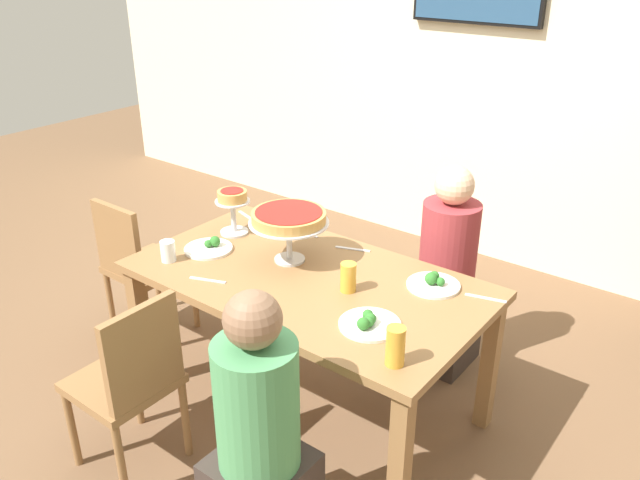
{
  "coord_description": "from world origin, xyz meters",
  "views": [
    {
      "loc": [
        1.66,
        -2.05,
        2.17
      ],
      "look_at": [
        0.0,
        0.1,
        0.89
      ],
      "focal_mm": 36.08,
      "sensor_mm": 36.0,
      "label": 1
    }
  ],
  "objects_px": {
    "personal_pizza_stand": "(233,203)",
    "salad_plate_far_diner": "(209,247)",
    "chair_near_left": "(131,378)",
    "beer_glass_amber_tall": "(348,277)",
    "deep_dish_pizza_stand": "(289,219)",
    "cutlery_spare_fork": "(247,216)",
    "water_glass_clear_near": "(168,251)",
    "cutlery_fork_far": "(208,280)",
    "dining_table": "(307,292)",
    "diner_far_right": "(445,283)",
    "salad_plate_near_diner": "(433,283)",
    "salad_plate_spare": "(369,323)",
    "cutlery_knife_far": "(486,298)",
    "cutlery_fork_near": "(353,249)",
    "diner_near_right": "(259,451)",
    "cutlery_knife_near": "(305,232)",
    "beer_glass_amber_short": "(395,346)",
    "chair_head_west": "(138,263)"
  },
  "relations": [
    {
      "from": "cutlery_knife_far",
      "to": "chair_near_left",
      "type": "bearing_deg",
      "value": 31.2
    },
    {
      "from": "diner_near_right",
      "to": "deep_dish_pizza_stand",
      "type": "distance_m",
      "value": 1.13
    },
    {
      "from": "cutlery_spare_fork",
      "to": "cutlery_fork_near",
      "type": "bearing_deg",
      "value": -160.88
    },
    {
      "from": "salad_plate_near_diner",
      "to": "beer_glass_amber_tall",
      "type": "height_order",
      "value": "beer_glass_amber_tall"
    },
    {
      "from": "salad_plate_far_diner",
      "to": "chair_near_left",
      "type": "bearing_deg",
      "value": -70.93
    },
    {
      "from": "salad_plate_spare",
      "to": "water_glass_clear_near",
      "type": "height_order",
      "value": "water_glass_clear_near"
    },
    {
      "from": "dining_table",
      "to": "cutlery_knife_far",
      "type": "distance_m",
      "value": 0.82
    },
    {
      "from": "chair_near_left",
      "to": "beer_glass_amber_tall",
      "type": "distance_m",
      "value": 1.02
    },
    {
      "from": "diner_far_right",
      "to": "water_glass_clear_near",
      "type": "xyz_separation_m",
      "value": [
        -0.98,
        -1.04,
        0.3
      ]
    },
    {
      "from": "dining_table",
      "to": "cutlery_knife_near",
      "type": "height_order",
      "value": "cutlery_knife_near"
    },
    {
      "from": "chair_near_left",
      "to": "cutlery_fork_near",
      "type": "distance_m",
      "value": 1.23
    },
    {
      "from": "dining_table",
      "to": "salad_plate_far_diner",
      "type": "height_order",
      "value": "salad_plate_far_diner"
    },
    {
      "from": "dining_table",
      "to": "diner_far_right",
      "type": "xyz_separation_m",
      "value": [
        0.35,
        0.75,
        -0.16
      ]
    },
    {
      "from": "dining_table",
      "to": "cutlery_fork_far",
      "type": "distance_m",
      "value": 0.47
    },
    {
      "from": "deep_dish_pizza_stand",
      "to": "salad_plate_spare",
      "type": "height_order",
      "value": "deep_dish_pizza_stand"
    },
    {
      "from": "salad_plate_spare",
      "to": "cutlery_spare_fork",
      "type": "xyz_separation_m",
      "value": [
        -1.18,
        0.53,
        -0.01
      ]
    },
    {
      "from": "diner_far_right",
      "to": "beer_glass_amber_tall",
      "type": "relative_size",
      "value": 8.51
    },
    {
      "from": "cutlery_spare_fork",
      "to": "water_glass_clear_near",
      "type": "bearing_deg",
      "value": 114.3
    },
    {
      "from": "diner_near_right",
      "to": "beer_glass_amber_tall",
      "type": "relative_size",
      "value": 8.51
    },
    {
      "from": "cutlery_fork_far",
      "to": "cutlery_spare_fork",
      "type": "distance_m",
      "value": 0.76
    },
    {
      "from": "dining_table",
      "to": "beer_glass_amber_short",
      "type": "xyz_separation_m",
      "value": [
        0.68,
        -0.33,
        0.17
      ]
    },
    {
      "from": "salad_plate_far_diner",
      "to": "beer_glass_amber_tall",
      "type": "distance_m",
      "value": 0.8
    },
    {
      "from": "diner_near_right",
      "to": "cutlery_spare_fork",
      "type": "height_order",
      "value": "diner_near_right"
    },
    {
      "from": "dining_table",
      "to": "cutlery_spare_fork",
      "type": "height_order",
      "value": "cutlery_spare_fork"
    },
    {
      "from": "diner_far_right",
      "to": "beer_glass_amber_tall",
      "type": "bearing_deg",
      "value": -9.18
    },
    {
      "from": "deep_dish_pizza_stand",
      "to": "beer_glass_amber_tall",
      "type": "distance_m",
      "value": 0.43
    },
    {
      "from": "salad_plate_spare",
      "to": "beer_glass_amber_tall",
      "type": "height_order",
      "value": "beer_glass_amber_tall"
    },
    {
      "from": "diner_near_right",
      "to": "salad_plate_spare",
      "type": "xyz_separation_m",
      "value": [
        0.06,
        0.6,
        0.27
      ]
    },
    {
      "from": "diner_far_right",
      "to": "cutlery_knife_far",
      "type": "relative_size",
      "value": 6.39
    },
    {
      "from": "cutlery_fork_near",
      "to": "cutlery_spare_fork",
      "type": "distance_m",
      "value": 0.72
    },
    {
      "from": "chair_head_west",
      "to": "salad_plate_spare",
      "type": "relative_size",
      "value": 3.4
    },
    {
      "from": "chair_head_west",
      "to": "cutlery_spare_fork",
      "type": "distance_m",
      "value": 0.69
    },
    {
      "from": "dining_table",
      "to": "deep_dish_pizza_stand",
      "type": "height_order",
      "value": "deep_dish_pizza_stand"
    },
    {
      "from": "diner_far_right",
      "to": "cutlery_fork_far",
      "type": "bearing_deg",
      "value": -32.84
    },
    {
      "from": "salad_plate_near_diner",
      "to": "salad_plate_spare",
      "type": "xyz_separation_m",
      "value": [
        -0.05,
        -0.46,
        -0.0
      ]
    },
    {
      "from": "chair_near_left",
      "to": "cutlery_knife_near",
      "type": "bearing_deg",
      "value": -0.4
    },
    {
      "from": "chair_near_left",
      "to": "cutlery_knife_near",
      "type": "height_order",
      "value": "chair_near_left"
    },
    {
      "from": "chair_head_west",
      "to": "water_glass_clear_near",
      "type": "height_order",
      "value": "chair_head_west"
    },
    {
      "from": "diner_far_right",
      "to": "chair_head_west",
      "type": "xyz_separation_m",
      "value": [
        -1.52,
        -0.85,
        -0.01
      ]
    },
    {
      "from": "diner_near_right",
      "to": "water_glass_clear_near",
      "type": "distance_m",
      "value": 1.19
    },
    {
      "from": "deep_dish_pizza_stand",
      "to": "cutlery_spare_fork",
      "type": "xyz_separation_m",
      "value": [
        -0.54,
        0.27,
        -0.22
      ]
    },
    {
      "from": "personal_pizza_stand",
      "to": "cutlery_fork_near",
      "type": "height_order",
      "value": "personal_pizza_stand"
    },
    {
      "from": "personal_pizza_stand",
      "to": "salad_plate_far_diner",
      "type": "distance_m",
      "value": 0.28
    },
    {
      "from": "diner_near_right",
      "to": "chair_head_west",
      "type": "bearing_deg",
      "value": 66.49
    },
    {
      "from": "deep_dish_pizza_stand",
      "to": "cutlery_spare_fork",
      "type": "relative_size",
      "value": 2.15
    },
    {
      "from": "beer_glass_amber_tall",
      "to": "cutlery_spare_fork",
      "type": "height_order",
      "value": "beer_glass_amber_tall"
    },
    {
      "from": "chair_near_left",
      "to": "cutlery_fork_near",
      "type": "bearing_deg",
      "value": -15.71
    },
    {
      "from": "cutlery_knife_near",
      "to": "diner_near_right",
      "type": "bearing_deg",
      "value": 127.77
    },
    {
      "from": "diner_far_right",
      "to": "cutlery_fork_near",
      "type": "distance_m",
      "value": 0.57
    },
    {
      "from": "personal_pizza_stand",
      "to": "cutlery_fork_far",
      "type": "relative_size",
      "value": 1.35
    }
  ]
}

